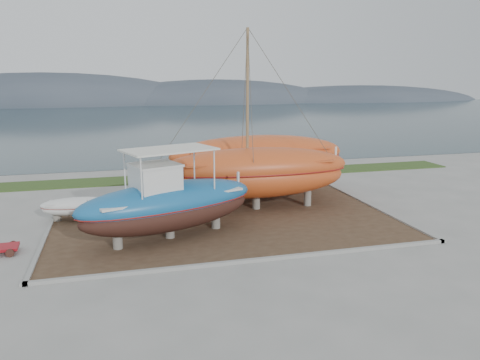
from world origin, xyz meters
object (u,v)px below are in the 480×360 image
object	(u,v)px
blue_caique	(169,194)
orange_sailboat	(257,122)
orange_bare_hull	(258,166)
white_dinghy	(79,209)

from	to	relation	value
blue_caique	orange_sailboat	xyz separation A→B (m)	(5.51, 3.82, 2.94)
blue_caique	orange_sailboat	bearing A→B (deg)	14.99
orange_sailboat	orange_bare_hull	distance (m)	4.68
blue_caique	orange_sailboat	distance (m)	7.32
white_dinghy	orange_bare_hull	distance (m)	11.47
blue_caique	orange_bare_hull	bearing A→B (deg)	27.18
blue_caique	white_dinghy	distance (m)	6.35
orange_sailboat	orange_bare_hull	size ratio (longest dim) A/B	0.95
orange_sailboat	orange_bare_hull	world-z (taller)	orange_sailboat
orange_sailboat	white_dinghy	bearing A→B (deg)	179.75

